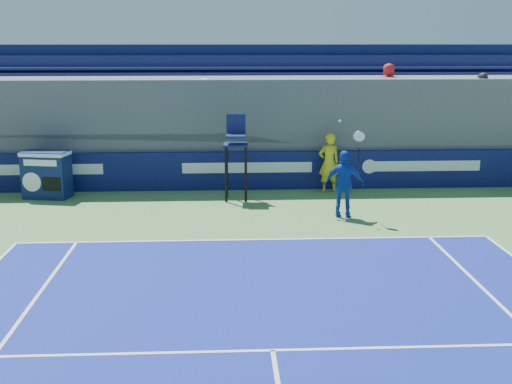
{
  "coord_description": "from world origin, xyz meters",
  "views": [
    {
      "loc": [
        -0.68,
        -2.36,
        4.54
      ],
      "look_at": [
        0.0,
        11.5,
        1.25
      ],
      "focal_mm": 45.0,
      "sensor_mm": 36.0,
      "label": 1
    }
  ],
  "objects_px": {
    "match_clock": "(47,173)",
    "umpire_chair": "(236,148)",
    "ball_person": "(329,163)",
    "tennis_player": "(344,184)"
  },
  "relations": [
    {
      "from": "match_clock",
      "to": "umpire_chair",
      "type": "xyz_separation_m",
      "value": [
        5.55,
        -0.48,
        0.79
      ]
    },
    {
      "from": "ball_person",
      "to": "tennis_player",
      "type": "height_order",
      "value": "tennis_player"
    },
    {
      "from": "umpire_chair",
      "to": "tennis_player",
      "type": "height_order",
      "value": "tennis_player"
    },
    {
      "from": "ball_person",
      "to": "tennis_player",
      "type": "xyz_separation_m",
      "value": [
        -0.06,
        -2.89,
        -0.02
      ]
    },
    {
      "from": "ball_person",
      "to": "match_clock",
      "type": "xyz_separation_m",
      "value": [
        -8.39,
        -0.34,
        -0.17
      ]
    },
    {
      "from": "ball_person",
      "to": "umpire_chair",
      "type": "bearing_deg",
      "value": 4.27
    },
    {
      "from": "ball_person",
      "to": "umpire_chair",
      "type": "xyz_separation_m",
      "value": [
        -2.83,
        -0.82,
        0.61
      ]
    },
    {
      "from": "tennis_player",
      "to": "ball_person",
      "type": "bearing_deg",
      "value": 88.86
    },
    {
      "from": "match_clock",
      "to": "tennis_player",
      "type": "bearing_deg",
      "value": -17.01
    },
    {
      "from": "umpire_chair",
      "to": "ball_person",
      "type": "bearing_deg",
      "value": 16.07
    }
  ]
}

